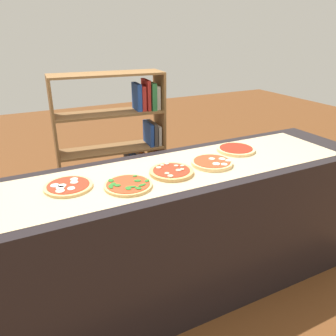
{
  "coord_description": "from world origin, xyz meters",
  "views": [
    {
      "loc": [
        -0.82,
        -1.61,
        1.67
      ],
      "look_at": [
        0.0,
        0.0,
        0.92
      ],
      "focal_mm": 36.28,
      "sensor_mm": 36.0,
      "label": 1
    }
  ],
  "objects": [
    {
      "name": "ground_plane",
      "position": [
        0.0,
        0.0,
        0.0
      ],
      "size": [
        12.0,
        12.0,
        0.0
      ],
      "primitive_type": "plane",
      "color": "brown"
    },
    {
      "name": "counter",
      "position": [
        0.0,
        0.0,
        0.45
      ],
      "size": [
        2.69,
        0.67,
        0.9
      ],
      "primitive_type": "cube",
      "color": "black",
      "rests_on": "ground_plane"
    },
    {
      "name": "parchment_paper",
      "position": [
        0.0,
        0.0,
        0.9
      ],
      "size": [
        2.3,
        0.54,
        0.0
      ],
      "primitive_type": "cube",
      "color": "tan",
      "rests_on": "counter"
    },
    {
      "name": "pizza_mozzarella_0",
      "position": [
        -0.56,
        0.04,
        0.91
      ],
      "size": [
        0.25,
        0.25,
        0.02
      ],
      "color": "#DBB26B",
      "rests_on": "parchment_paper"
    },
    {
      "name": "pizza_spinach_1",
      "position": [
        -0.28,
        -0.09,
        0.91
      ],
      "size": [
        0.25,
        0.25,
        0.02
      ],
      "color": "#DBB26B",
      "rests_on": "parchment_paper"
    },
    {
      "name": "pizza_mushroom_2",
      "position": [
        -0.0,
        -0.04,
        0.91
      ],
      "size": [
        0.25,
        0.25,
        0.03
      ],
      "color": "tan",
      "rests_on": "parchment_paper"
    },
    {
      "name": "pizza_mozzarella_3",
      "position": [
        0.28,
        -0.04,
        0.91
      ],
      "size": [
        0.25,
        0.25,
        0.03
      ],
      "color": "#E5C17F",
      "rests_on": "parchment_paper"
    },
    {
      "name": "pizza_plain_4",
      "position": [
        0.56,
        0.1,
        0.91
      ],
      "size": [
        0.25,
        0.25,
        0.02
      ],
      "color": "#E5C17F",
      "rests_on": "parchment_paper"
    },
    {
      "name": "bookshelf",
      "position": [
        0.17,
        1.15,
        0.6
      ],
      "size": [
        0.96,
        0.37,
        1.32
      ],
      "color": "brown",
      "rests_on": "ground_plane"
    }
  ]
}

